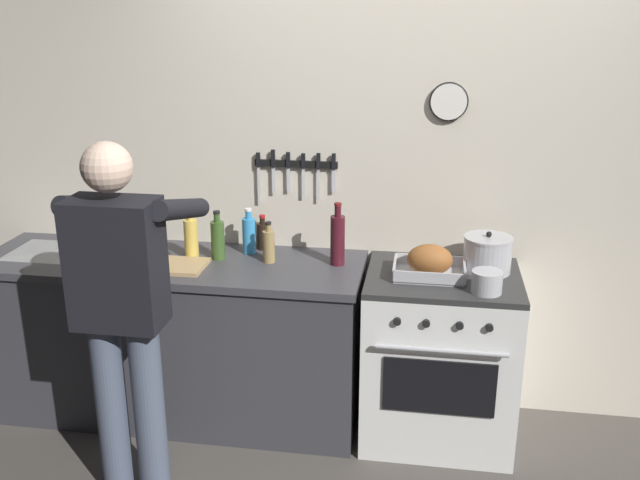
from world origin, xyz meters
The scene contains 14 objects.
wall_back centered at (0.00, 1.35, 1.30)m, with size 6.00×0.13×2.60m.
counter_block centered at (-1.21, 0.99, 0.46)m, with size 2.03×0.65×0.90m.
stove centered at (0.22, 0.99, 0.45)m, with size 0.76×0.67×0.90m.
person_cook centered at (-1.16, 0.31, 0.95)m, with size 0.51×0.63×1.66m.
roasting_pan centered at (0.15, 0.96, 0.97)m, with size 0.35×0.26×0.16m.
stock_pot centered at (0.43, 1.08, 0.99)m, with size 0.24×0.24×0.21m.
saucepan centered at (0.41, 0.80, 0.95)m, with size 0.14×0.14×0.11m.
cutting_board centered at (-1.16, 0.88, 0.91)m, with size 0.36×0.24×0.02m, color tan.
bottle_dish_soap centered at (-0.82, 1.16, 1.00)m, with size 0.07×0.07×0.25m.
bottle_cooking_oil centered at (-1.09, 1.03, 1.01)m, with size 0.07×0.07×0.27m.
bottle_olive_oil centered at (-0.95, 1.04, 1.01)m, with size 0.07×0.07×0.26m.
bottle_vinegar centered at (-0.68, 1.04, 0.99)m, with size 0.06×0.06×0.22m.
bottle_wine_red centered at (-0.32, 1.06, 1.04)m, with size 0.08×0.08×0.33m.
bottle_soy_sauce centered at (-0.76, 1.23, 0.98)m, with size 0.06×0.06×0.19m.
Camera 1 is at (0.13, -2.34, 2.19)m, focal length 39.74 mm.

